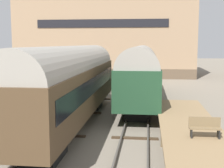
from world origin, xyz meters
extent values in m
plane|color=slate|center=(0.00, 0.00, 0.00)|extent=(200.00, 200.00, 0.00)
cube|color=#3D2D1E|center=(-4.08, 9.00, 0.05)|extent=(2.60, 0.24, 0.10)
cube|color=#3D2D1E|center=(-4.08, 15.00, 0.05)|extent=(2.60, 0.24, 0.10)
cube|color=#3D2D1E|center=(-4.08, 21.00, 0.05)|extent=(2.60, 0.24, 0.10)
cube|color=#3D2D1E|center=(-4.08, 27.00, 0.05)|extent=(2.60, 0.24, 0.10)
cube|color=#4C4742|center=(-0.72, 0.00, 0.18)|extent=(0.08, 60.00, 0.16)
cube|color=#4C4742|center=(0.72, 0.00, 0.18)|extent=(0.08, 60.00, 0.16)
cube|color=#3D2D1E|center=(0.00, 3.00, 0.05)|extent=(2.60, 0.24, 0.10)
cube|color=#3D2D1E|center=(0.00, 9.00, 0.05)|extent=(2.60, 0.24, 0.10)
cube|color=#3D2D1E|center=(0.00, 15.00, 0.05)|extent=(2.60, 0.24, 0.10)
cube|color=#3D2D1E|center=(0.00, 21.00, 0.05)|extent=(2.60, 0.24, 0.10)
cube|color=#3D2D1E|center=(0.00, 27.00, 0.05)|extent=(2.60, 0.24, 0.10)
cube|color=#4C4742|center=(3.36, 0.00, 0.18)|extent=(0.08, 60.00, 0.16)
cube|color=#4C4742|center=(4.79, 0.00, 0.18)|extent=(0.08, 60.00, 0.16)
cube|color=#3D2D1E|center=(4.08, 3.00, 0.05)|extent=(2.60, 0.24, 0.10)
cube|color=#3D2D1E|center=(4.08, 9.00, 0.05)|extent=(2.60, 0.24, 0.10)
cube|color=#3D2D1E|center=(4.08, 15.00, 0.05)|extent=(2.60, 0.24, 0.10)
cube|color=#3D2D1E|center=(4.08, 21.00, 0.05)|extent=(2.60, 0.24, 0.10)
cube|color=#3D2D1E|center=(4.08, 27.00, 0.05)|extent=(2.60, 0.24, 0.10)
cube|color=black|center=(4.08, 19.78, 0.50)|extent=(1.80, 2.40, 1.00)
cube|color=black|center=(4.08, 7.89, 0.50)|extent=(1.80, 2.40, 1.00)
cube|color=#1E4228|center=(4.08, 13.84, 2.31)|extent=(3.02, 18.29, 2.63)
cube|color=black|center=(4.08, 13.84, 2.63)|extent=(3.06, 16.83, 0.95)
cylinder|color=gray|center=(4.08, 13.84, 3.63)|extent=(2.87, 17.93, 2.87)
cube|color=black|center=(0.00, 11.13, 0.50)|extent=(1.80, 2.40, 1.00)
cube|color=black|center=(0.00, -0.59, 0.50)|extent=(1.80, 2.40, 1.00)
cube|color=#4C3823|center=(0.00, 5.27, 2.38)|extent=(2.86, 18.04, 2.76)
cube|color=black|center=(0.00, 5.27, 2.71)|extent=(2.90, 16.60, 0.99)
cylinder|color=gray|center=(0.00, 5.27, 3.76)|extent=(2.72, 17.68, 2.72)
cube|color=#8C704C|center=(6.92, 1.88, 1.02)|extent=(3.05, 15.38, 0.10)
cylinder|color=brown|center=(5.54, 9.42, 0.49)|extent=(0.20, 0.20, 0.97)
cylinder|color=brown|center=(8.30, 9.42, 0.49)|extent=(0.20, 0.20, 0.97)
cylinder|color=brown|center=(5.54, 1.88, 0.49)|extent=(0.20, 0.20, 0.97)
cylinder|color=brown|center=(8.30, 1.88, 0.49)|extent=(0.20, 0.20, 0.97)
cube|color=brown|center=(7.31, 0.14, 1.50)|extent=(1.40, 0.40, 0.06)
cube|color=brown|center=(7.31, 0.31, 1.76)|extent=(1.40, 0.06, 0.45)
cube|color=black|center=(6.72, 0.14, 1.27)|extent=(0.06, 0.40, 0.40)
cube|color=black|center=(7.91, 0.14, 1.27)|extent=(0.06, 0.40, 0.40)
cube|color=brown|center=(-2.20, 39.03, 0.75)|extent=(28.05, 12.79, 1.49)
cube|color=#9E7F60|center=(-2.20, 39.03, 8.21)|extent=(28.05, 12.79, 13.43)
cube|color=black|center=(-2.20, 32.58, 8.21)|extent=(19.63, 0.10, 1.20)
camera|label=1|loc=(4.76, -13.77, 5.26)|focal=50.00mm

